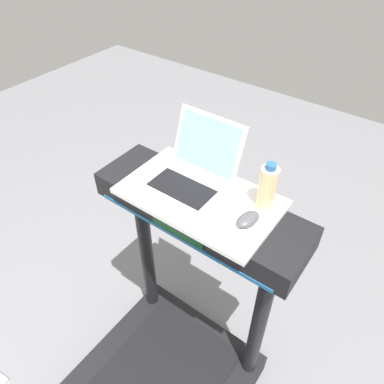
{
  "coord_description": "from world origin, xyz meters",
  "views": [
    {
      "loc": [
        0.6,
        -0.16,
        2.13
      ],
      "look_at": [
        0.0,
        0.65,
        1.25
      ],
      "focal_mm": 34.0,
      "sensor_mm": 36.0,
      "label": 1
    }
  ],
  "objects": [
    {
      "name": "laptop",
      "position": [
        -0.07,
        0.74,
        1.25
      ],
      "size": [
        0.3,
        0.32,
        0.24
      ],
      "rotation": [
        0.0,
        0.0,
        -0.06
      ],
      "color": "#B7B7BC",
      "rests_on": "desk_board"
    },
    {
      "name": "desk_board",
      "position": [
        0.0,
        0.7,
        1.19
      ],
      "size": [
        0.61,
        0.36,
        0.02
      ],
      "primitive_type": "cube",
      "color": "white",
      "rests_on": "treadmill_base"
    },
    {
      "name": "computer_mouse",
      "position": [
        0.22,
        0.68,
        1.22
      ],
      "size": [
        0.08,
        0.11,
        0.03
      ],
      "primitive_type": "ellipsoid",
      "rotation": [
        0.0,
        0.0,
        -0.22
      ],
      "color": "#4C4C51",
      "rests_on": "desk_board"
    },
    {
      "name": "water_bottle",
      "position": [
        0.23,
        0.8,
        1.29
      ],
      "size": [
        0.07,
        0.07,
        0.19
      ],
      "color": "beige",
      "rests_on": "desk_board"
    }
  ]
}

